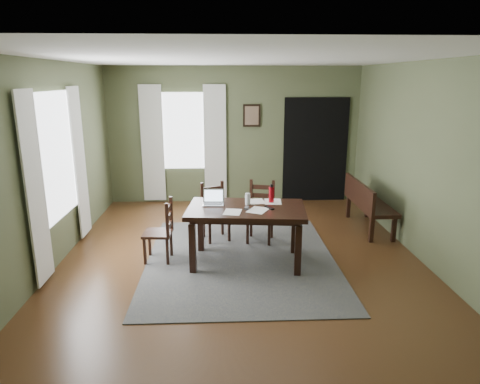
{
  "coord_description": "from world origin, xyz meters",
  "views": [
    {
      "loc": [
        -0.26,
        -5.55,
        2.46
      ],
      "look_at": [
        0.0,
        0.3,
        0.9
      ],
      "focal_mm": 32.0,
      "sensor_mm": 36.0,
      "label": 1
    }
  ],
  "objects_px": {
    "chair_back_left": "(215,212)",
    "chair_end": "(161,231)",
    "bench": "(366,201)",
    "water_bottle": "(271,194)",
    "dining_table": "(246,214)",
    "chair_back_right": "(261,212)",
    "laptop": "(213,200)"
  },
  "relations": [
    {
      "from": "chair_back_right",
      "to": "dining_table",
      "type": "bearing_deg",
      "value": -94.7
    },
    {
      "from": "chair_back_left",
      "to": "water_bottle",
      "type": "relative_size",
      "value": 3.47
    },
    {
      "from": "chair_back_left",
      "to": "water_bottle",
      "type": "distance_m",
      "value": 1.16
    },
    {
      "from": "chair_back_left",
      "to": "dining_table",
      "type": "bearing_deg",
      "value": -84.15
    },
    {
      "from": "laptop",
      "to": "chair_end",
      "type": "bearing_deg",
      "value": -172.04
    },
    {
      "from": "bench",
      "to": "laptop",
      "type": "relative_size",
      "value": 4.88
    },
    {
      "from": "dining_table",
      "to": "bench",
      "type": "height_order",
      "value": "bench"
    },
    {
      "from": "bench",
      "to": "water_bottle",
      "type": "height_order",
      "value": "water_bottle"
    },
    {
      "from": "chair_end",
      "to": "chair_back_right",
      "type": "height_order",
      "value": "chair_back_right"
    },
    {
      "from": "chair_back_right",
      "to": "chair_end",
      "type": "bearing_deg",
      "value": -140.06
    },
    {
      "from": "chair_end",
      "to": "laptop",
      "type": "relative_size",
      "value": 2.94
    },
    {
      "from": "dining_table",
      "to": "water_bottle",
      "type": "distance_m",
      "value": 0.48
    },
    {
      "from": "laptop",
      "to": "dining_table",
      "type": "bearing_deg",
      "value": -20.82
    },
    {
      "from": "water_bottle",
      "to": "chair_back_left",
      "type": "bearing_deg",
      "value": 138.73
    },
    {
      "from": "chair_back_right",
      "to": "bench",
      "type": "relative_size",
      "value": 0.65
    },
    {
      "from": "chair_back_right",
      "to": "water_bottle",
      "type": "height_order",
      "value": "water_bottle"
    },
    {
      "from": "dining_table",
      "to": "chair_end",
      "type": "height_order",
      "value": "chair_end"
    },
    {
      "from": "dining_table",
      "to": "chair_back_left",
      "type": "height_order",
      "value": "chair_back_left"
    },
    {
      "from": "chair_end",
      "to": "chair_back_left",
      "type": "height_order",
      "value": "chair_back_left"
    },
    {
      "from": "chair_end",
      "to": "laptop",
      "type": "distance_m",
      "value": 0.84
    },
    {
      "from": "dining_table",
      "to": "laptop",
      "type": "xyz_separation_m",
      "value": [
        -0.44,
        0.19,
        0.15
      ]
    },
    {
      "from": "bench",
      "to": "water_bottle",
      "type": "xyz_separation_m",
      "value": [
        -1.72,
        -1.06,
        0.42
      ]
    },
    {
      "from": "water_bottle",
      "to": "chair_back_right",
      "type": "bearing_deg",
      "value": 98.42
    },
    {
      "from": "chair_back_right",
      "to": "laptop",
      "type": "height_order",
      "value": "laptop"
    },
    {
      "from": "chair_end",
      "to": "chair_back_left",
      "type": "xyz_separation_m",
      "value": [
        0.73,
        0.81,
        0.01
      ]
    },
    {
      "from": "chair_back_left",
      "to": "chair_back_right",
      "type": "height_order",
      "value": "chair_back_right"
    },
    {
      "from": "chair_back_right",
      "to": "bench",
      "type": "bearing_deg",
      "value": 27.89
    },
    {
      "from": "chair_end",
      "to": "bench",
      "type": "bearing_deg",
      "value": 113.11
    },
    {
      "from": "bench",
      "to": "water_bottle",
      "type": "bearing_deg",
      "value": 121.65
    },
    {
      "from": "chair_back_left",
      "to": "bench",
      "type": "bearing_deg",
      "value": -11.02
    },
    {
      "from": "dining_table",
      "to": "chair_back_right",
      "type": "relative_size",
      "value": 1.77
    },
    {
      "from": "chair_back_left",
      "to": "chair_end",
      "type": "bearing_deg",
      "value": -151.16
    }
  ]
}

